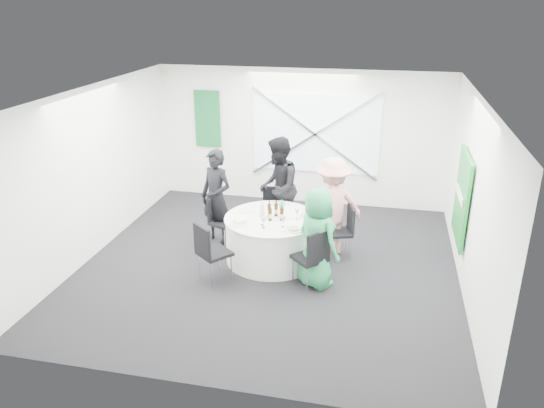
% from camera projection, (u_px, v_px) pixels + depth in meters
% --- Properties ---
extents(floor, '(6.00, 6.00, 0.00)m').
position_uv_depth(floor, '(269.00, 265.00, 8.72)').
color(floor, black).
rests_on(floor, ground).
extents(ceiling, '(6.00, 6.00, 0.00)m').
position_uv_depth(ceiling, '(269.00, 94.00, 7.69)').
color(ceiling, white).
rests_on(ceiling, wall_back).
extents(wall_back, '(6.00, 0.00, 6.00)m').
position_uv_depth(wall_back, '(301.00, 137.00, 10.93)').
color(wall_back, white).
rests_on(wall_back, floor).
extents(wall_front, '(6.00, 0.00, 6.00)m').
position_uv_depth(wall_front, '(206.00, 279.00, 5.48)').
color(wall_front, white).
rests_on(wall_front, floor).
extents(wall_left, '(0.00, 6.00, 6.00)m').
position_uv_depth(wall_left, '(93.00, 172.00, 8.81)').
color(wall_left, white).
rests_on(wall_left, floor).
extents(wall_right, '(0.00, 6.00, 6.00)m').
position_uv_depth(wall_right, '(473.00, 200.00, 7.61)').
color(wall_right, white).
rests_on(wall_right, floor).
extents(window_panel, '(2.60, 0.03, 1.60)m').
position_uv_depth(window_panel, '(315.00, 134.00, 10.80)').
color(window_panel, silver).
rests_on(window_panel, wall_back).
extents(window_brace_a, '(2.63, 0.05, 1.84)m').
position_uv_depth(window_brace_a, '(315.00, 134.00, 10.76)').
color(window_brace_a, silver).
rests_on(window_brace_a, window_panel).
extents(window_brace_b, '(2.63, 0.05, 1.84)m').
position_uv_depth(window_brace_b, '(315.00, 134.00, 10.76)').
color(window_brace_b, silver).
rests_on(window_brace_b, window_panel).
extents(green_banner, '(0.55, 0.04, 1.20)m').
position_uv_depth(green_banner, '(207.00, 119.00, 11.18)').
color(green_banner, '#125B27').
rests_on(green_banner, wall_back).
extents(green_sign, '(0.05, 1.20, 1.40)m').
position_uv_depth(green_sign, '(462.00, 198.00, 8.24)').
color(green_sign, '#178229').
rests_on(green_sign, wall_right).
extents(banquet_table, '(1.56, 1.56, 0.76)m').
position_uv_depth(banquet_table, '(272.00, 239.00, 8.76)').
color(banquet_table, white).
rests_on(banquet_table, floor).
extents(chair_back, '(0.46, 0.47, 0.87)m').
position_uv_depth(chair_back, '(273.00, 207.00, 9.74)').
color(chair_back, black).
rests_on(chair_back, floor).
extents(chair_back_left, '(0.51, 0.50, 0.85)m').
position_uv_depth(chair_back_left, '(219.00, 218.00, 9.31)').
color(chair_back_left, black).
rests_on(chair_back_left, floor).
extents(chair_back_right, '(0.52, 0.52, 0.89)m').
position_uv_depth(chair_back_right, '(344.00, 227.00, 8.84)').
color(chair_back_right, black).
rests_on(chair_back_right, floor).
extents(chair_front_right, '(0.62, 0.62, 0.96)m').
position_uv_depth(chair_front_right, '(313.00, 254.00, 7.83)').
color(chair_front_right, black).
rests_on(chair_front_right, floor).
extents(chair_front_left, '(0.62, 0.62, 0.97)m').
position_uv_depth(chair_front_left, '(209.00, 249.00, 7.99)').
color(chair_front_left, black).
rests_on(chair_front_left, floor).
extents(person_man_back_left, '(0.73, 0.62, 1.70)m').
position_uv_depth(person_man_back_left, '(216.00, 197.00, 9.24)').
color(person_man_back_left, black).
rests_on(person_man_back_left, floor).
extents(person_man_back, '(0.59, 0.94, 1.84)m').
position_uv_depth(person_man_back, '(278.00, 188.00, 9.50)').
color(person_man_back, black).
rests_on(person_man_back, floor).
extents(person_woman_pink, '(1.20, 0.97, 1.68)m').
position_uv_depth(person_woman_pink, '(332.00, 206.00, 8.88)').
color(person_woman_pink, pink).
rests_on(person_woman_pink, floor).
extents(person_woman_green, '(0.91, 0.86, 1.56)m').
position_uv_depth(person_woman_green, '(317.00, 238.00, 7.86)').
color(person_woman_green, '#299858').
rests_on(person_woman_green, floor).
extents(plate_back, '(0.25, 0.25, 0.01)m').
position_uv_depth(plate_back, '(278.00, 204.00, 9.18)').
color(plate_back, silver).
rests_on(plate_back, banquet_table).
extents(plate_back_left, '(0.28, 0.28, 0.01)m').
position_uv_depth(plate_back_left, '(247.00, 211.00, 8.88)').
color(plate_back_left, silver).
rests_on(plate_back_left, banquet_table).
extents(plate_back_right, '(0.24, 0.24, 0.04)m').
position_uv_depth(plate_back_right, '(305.00, 215.00, 8.69)').
color(plate_back_right, silver).
rests_on(plate_back_right, banquet_table).
extents(plate_front_right, '(0.28, 0.28, 0.04)m').
position_uv_depth(plate_front_right, '(294.00, 229.00, 8.17)').
color(plate_front_right, silver).
rests_on(plate_front_right, banquet_table).
extents(plate_front_left, '(0.27, 0.27, 0.01)m').
position_uv_depth(plate_front_left, '(238.00, 224.00, 8.37)').
color(plate_front_left, silver).
rests_on(plate_front_left, banquet_table).
extents(napkin, '(0.21, 0.22, 0.05)m').
position_uv_depth(napkin, '(240.00, 221.00, 8.40)').
color(napkin, white).
rests_on(napkin, plate_front_left).
extents(beer_bottle_a, '(0.06, 0.06, 0.28)m').
position_uv_depth(beer_bottle_a, '(269.00, 211.00, 8.63)').
color(beer_bottle_a, '#3C220A').
rests_on(beer_bottle_a, banquet_table).
extents(beer_bottle_b, '(0.06, 0.06, 0.27)m').
position_uv_depth(beer_bottle_b, '(276.00, 210.00, 8.66)').
color(beer_bottle_b, '#3C220A').
rests_on(beer_bottle_b, banquet_table).
extents(beer_bottle_c, '(0.06, 0.06, 0.26)m').
position_uv_depth(beer_bottle_c, '(282.00, 215.00, 8.49)').
color(beer_bottle_c, '#3C220A').
rests_on(beer_bottle_c, banquet_table).
extents(beer_bottle_d, '(0.06, 0.06, 0.26)m').
position_uv_depth(beer_bottle_d, '(270.00, 215.00, 8.48)').
color(beer_bottle_d, '#3C220A').
rests_on(beer_bottle_d, banquet_table).
extents(green_water_bottle, '(0.08, 0.08, 0.30)m').
position_uv_depth(green_water_bottle, '(282.00, 210.00, 8.61)').
color(green_water_bottle, '#44B258').
rests_on(green_water_bottle, banquet_table).
extents(clear_water_bottle, '(0.08, 0.08, 0.28)m').
position_uv_depth(clear_water_bottle, '(262.00, 211.00, 8.61)').
color(clear_water_bottle, silver).
rests_on(clear_water_bottle, banquet_table).
extents(wine_glass_a, '(0.07, 0.07, 0.17)m').
position_uv_depth(wine_glass_a, '(264.00, 220.00, 8.21)').
color(wine_glass_a, white).
rests_on(wine_glass_a, banquet_table).
extents(wine_glass_b, '(0.07, 0.07, 0.17)m').
position_uv_depth(wine_glass_b, '(297.00, 212.00, 8.54)').
color(wine_glass_b, white).
rests_on(wine_glass_b, banquet_table).
extents(wine_glass_c, '(0.07, 0.07, 0.17)m').
position_uv_depth(wine_glass_c, '(262.00, 218.00, 8.30)').
color(wine_glass_c, white).
rests_on(wine_glass_c, banquet_table).
extents(wine_glass_d, '(0.07, 0.07, 0.17)m').
position_uv_depth(wine_glass_d, '(283.00, 220.00, 8.24)').
color(wine_glass_d, white).
rests_on(wine_glass_d, banquet_table).
extents(fork_a, '(0.08, 0.14, 0.01)m').
position_uv_depth(fork_a, '(253.00, 207.00, 9.07)').
color(fork_a, silver).
rests_on(fork_a, banquet_table).
extents(knife_a, '(0.10, 0.13, 0.01)m').
position_uv_depth(knife_a, '(242.00, 211.00, 8.89)').
color(knife_a, silver).
rests_on(knife_a, banquet_table).
extents(fork_b, '(0.11, 0.13, 0.01)m').
position_uv_depth(fork_b, '(237.00, 220.00, 8.53)').
color(fork_b, silver).
rests_on(fork_b, banquet_table).
extents(knife_b, '(0.11, 0.12, 0.01)m').
position_uv_depth(knife_b, '(247.00, 228.00, 8.22)').
color(knife_b, silver).
rests_on(knife_b, banquet_table).
extents(fork_c, '(0.11, 0.12, 0.01)m').
position_uv_depth(fork_c, '(285.00, 231.00, 8.12)').
color(fork_c, silver).
rests_on(fork_c, banquet_table).
extents(knife_c, '(0.11, 0.13, 0.01)m').
position_uv_depth(knife_c, '(302.00, 226.00, 8.32)').
color(knife_c, silver).
rests_on(knife_c, banquet_table).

